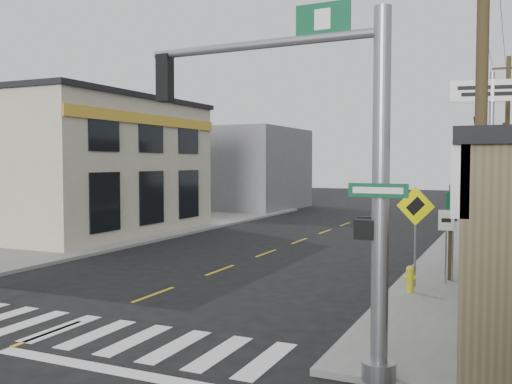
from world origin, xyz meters
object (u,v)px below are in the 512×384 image
at_px(guide_sign, 474,220).
at_px(traffic_signal_pole, 337,154).
at_px(utility_pole_near, 481,104).
at_px(utility_pole_far, 507,143).
at_px(fire_hydrant, 410,278).
at_px(lamp_post, 482,186).
at_px(dance_center_sign, 492,116).

bearing_deg(guide_sign, traffic_signal_pole, -121.22).
distance_m(traffic_signal_pole, utility_pole_near, 3.82).
relative_size(guide_sign, utility_pole_far, 0.33).
relative_size(utility_pole_near, utility_pole_far, 1.05).
bearing_deg(fire_hydrant, lamp_post, 68.97).
bearing_deg(fire_hydrant, utility_pole_far, 81.68).
distance_m(fire_hydrant, dance_center_sign, 12.56).
height_order(dance_center_sign, utility_pole_near, utility_pole_near).
distance_m(lamp_post, utility_pole_near, 8.21).
height_order(fire_hydrant, utility_pole_far, utility_pole_far).
xyz_separation_m(lamp_post, utility_pole_far, (0.60, 11.02, 1.74)).
bearing_deg(utility_pole_far, fire_hydrant, -100.61).
distance_m(traffic_signal_pole, utility_pole_far, 22.15).
height_order(traffic_signal_pole, utility_pole_far, utility_pole_far).
relative_size(lamp_post, utility_pole_far, 0.54).
distance_m(guide_sign, dance_center_sign, 9.97).
relative_size(traffic_signal_pole, utility_pole_near, 0.68).
distance_m(dance_center_sign, utility_pole_far, 4.12).
bearing_deg(guide_sign, lamp_post, 66.88).
bearing_deg(utility_pole_near, traffic_signal_pole, -123.74).
bearing_deg(lamp_post, guide_sign, -72.25).
relative_size(fire_hydrant, utility_pole_near, 0.08).
relative_size(guide_sign, utility_pole_near, 0.31).
xyz_separation_m(traffic_signal_pole, utility_pole_near, (2.10, 3.02, 1.03)).
height_order(lamp_post, dance_center_sign, dance_center_sign).
relative_size(dance_center_sign, utility_pole_near, 0.81).
height_order(traffic_signal_pole, guide_sign, traffic_signal_pole).
xyz_separation_m(fire_hydrant, lamp_post, (1.62, 4.22, 2.41)).
bearing_deg(traffic_signal_pole, utility_pole_far, 86.40).
bearing_deg(fire_hydrant, dance_center_sign, 81.85).
relative_size(dance_center_sign, utility_pole_far, 0.85).
distance_m(fire_hydrant, lamp_post, 5.12).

